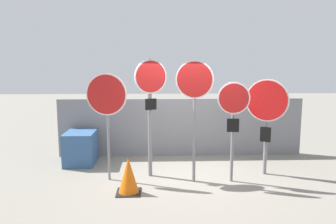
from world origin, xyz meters
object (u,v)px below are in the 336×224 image
at_px(stop_sign_0, 107,100).
at_px(stop_sign_2, 195,92).
at_px(stop_sign_1, 150,96).
at_px(storage_crate, 81,148).
at_px(stop_sign_4, 267,109).
at_px(traffic_cone_0, 128,175).
at_px(stop_sign_3, 233,111).

bearing_deg(stop_sign_0, stop_sign_2, 5.13).
xyz_separation_m(stop_sign_1, stop_sign_2, (0.91, -0.41, 0.12)).
bearing_deg(storage_crate, stop_sign_0, -55.16).
relative_size(stop_sign_0, stop_sign_1, 0.89).
bearing_deg(stop_sign_4, traffic_cone_0, -132.22).
bearing_deg(stop_sign_3, stop_sign_1, 174.34).
bearing_deg(traffic_cone_0, stop_sign_2, 21.45).
xyz_separation_m(stop_sign_0, stop_sign_2, (1.82, -0.19, 0.17)).
xyz_separation_m(stop_sign_1, traffic_cone_0, (-0.42, -0.94, -1.45)).
xyz_separation_m(stop_sign_0, storage_crate, (-0.86, 1.24, -1.35)).
bearing_deg(stop_sign_4, stop_sign_0, -145.91).
distance_m(stop_sign_3, stop_sign_4, 0.95).
bearing_deg(stop_sign_2, storage_crate, 164.48).
bearing_deg(stop_sign_0, stop_sign_4, 15.00).
bearing_deg(stop_sign_1, stop_sign_4, -21.80).
bearing_deg(stop_sign_0, stop_sign_3, 6.80).
height_order(traffic_cone_0, storage_crate, storage_crate).
distance_m(stop_sign_2, storage_crate, 3.40).
xyz_separation_m(stop_sign_2, stop_sign_3, (0.81, -0.01, -0.38)).
distance_m(stop_sign_1, storage_crate, 2.47).
height_order(stop_sign_0, stop_sign_4, stop_sign_0).
relative_size(stop_sign_1, traffic_cone_0, 3.65).
bearing_deg(stop_sign_2, traffic_cone_0, -146.01).
relative_size(stop_sign_3, storage_crate, 2.29).
bearing_deg(stop_sign_1, stop_sign_3, -35.90).
height_order(stop_sign_4, traffic_cone_0, stop_sign_4).
bearing_deg(storage_crate, stop_sign_2, -28.06).
distance_m(stop_sign_3, traffic_cone_0, 2.50).
bearing_deg(stop_sign_3, stop_sign_0, -176.10).
distance_m(stop_sign_1, stop_sign_2, 1.01).
distance_m(traffic_cone_0, storage_crate, 2.37).
bearing_deg(storage_crate, stop_sign_4, -12.98).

